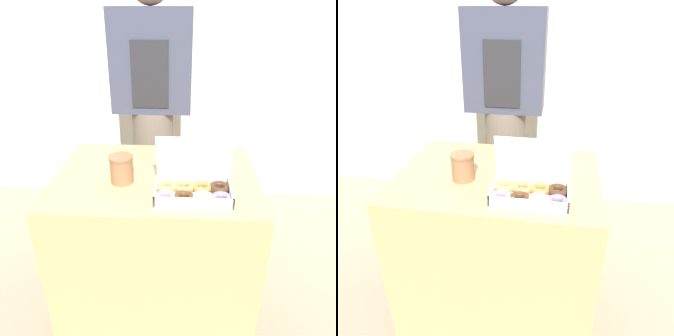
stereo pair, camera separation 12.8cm
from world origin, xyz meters
TOP-DOWN VIEW (x-y plane):
  - ground_plane at (0.00, 0.00)m, footprint 14.00×14.00m
  - wall_back at (0.00, 1.18)m, footprint 10.00×0.05m
  - table at (0.00, 0.00)m, footprint 0.90×0.67m
  - donut_box at (0.16, -0.17)m, footprint 0.34×0.21m
  - coffee_cup at (-0.14, -0.07)m, footprint 0.10×0.10m
  - person_customer at (-0.08, 0.63)m, footprint 0.46×0.25m

SIDE VIEW (x-z plane):
  - ground_plane at x=0.00m, z-range 0.00..0.00m
  - table at x=0.00m, z-range 0.00..0.77m
  - donut_box at x=0.16m, z-range 0.68..0.92m
  - coffee_cup at x=-0.14m, z-range 0.77..0.89m
  - person_customer at x=-0.08m, z-range 0.07..1.75m
  - wall_back at x=0.00m, z-range 0.00..2.60m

